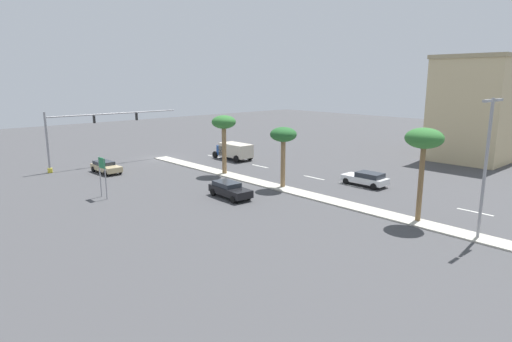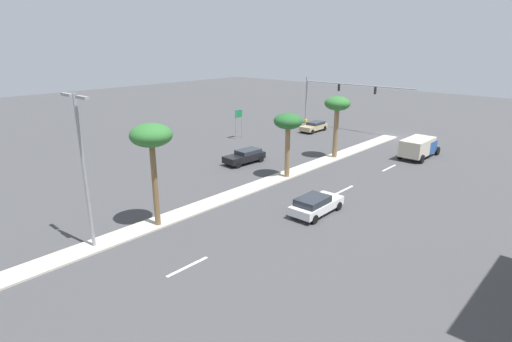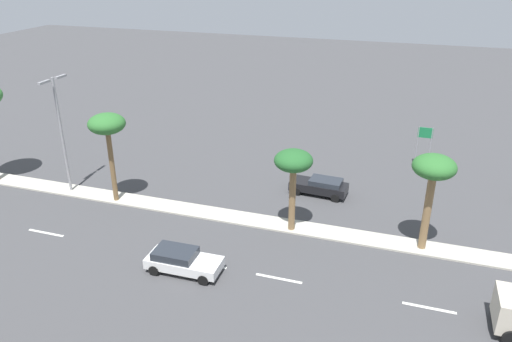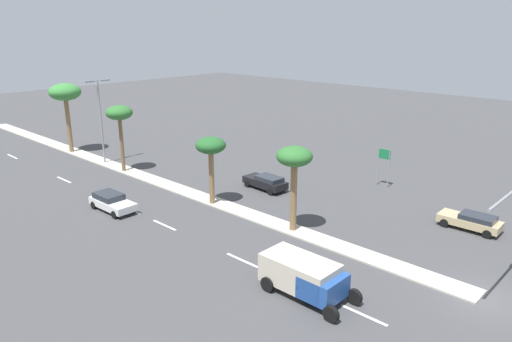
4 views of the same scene
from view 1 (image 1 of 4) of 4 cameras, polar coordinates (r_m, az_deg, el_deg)
name	(u,v)px [view 1 (image 1 of 4)]	position (r m, az deg, el deg)	size (l,w,h in m)	color
ground_plane	(325,200)	(38.33, 9.10, -3.78)	(160.00, 160.00, 0.00)	#424244
median_curb	(409,221)	(34.25, 19.61, -6.19)	(1.80, 71.26, 0.12)	#B7B2A3
lane_stripe_trailing	(214,156)	(59.04, -5.54, 1.93)	(0.20, 2.80, 0.01)	silver
lane_stripe_mid	(260,166)	(52.21, 0.54, 0.64)	(0.20, 2.80, 0.01)	silver
lane_stripe_outboard	(314,178)	(46.59, 7.68, -0.88)	(0.20, 2.80, 0.01)	silver
lane_stripe_center	(351,186)	(43.84, 12.41, -1.89)	(0.20, 2.80, 0.01)	silver
lane_stripe_leading	(475,212)	(38.64, 26.96, -4.85)	(0.20, 2.80, 0.01)	silver
traffic_signal_gantry	(84,131)	(54.65, -21.78, 4.91)	(16.74, 0.53, 6.80)	gray
directional_road_sign	(102,170)	(40.19, -19.66, 0.17)	(0.10, 1.25, 3.63)	gray
commercial_building	(476,109)	(62.32, 27.13, 7.36)	(10.42, 9.07, 13.26)	#C6B284
palm_tree_outboard	(224,125)	(47.14, -4.28, 6.06)	(2.63, 2.63, 6.40)	olive
palm_tree_mid	(283,137)	(41.14, 3.63, 4.50)	(2.55, 2.55, 5.80)	olive
palm_tree_near	(424,141)	(33.05, 21.33, 3.68)	(2.70, 2.70, 6.88)	brown
street_lamp_mid	(487,157)	(31.21, 28.18, 1.64)	(2.90, 0.24, 9.11)	gray
sedan_black_trailing	(230,189)	(38.48, -3.52, -2.45)	(2.13, 4.55, 1.36)	black
sedan_white_inboard	(366,178)	(43.97, 14.34, -0.95)	(2.05, 4.53, 1.39)	silver
sedan_tan_rear	(106,167)	(51.32, -19.24, 0.55)	(1.98, 4.48, 1.28)	tan
box_truck	(234,150)	(56.51, -2.96, 2.75)	(2.54, 5.63, 2.13)	#234C99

